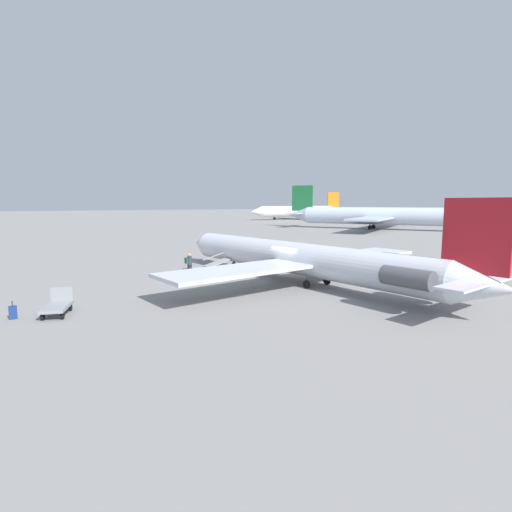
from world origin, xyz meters
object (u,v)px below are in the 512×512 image
Objects in this scene: airplane_main at (302,259)px; airplane_far_left at (299,211)px; boarding_stairs at (200,270)px; luggage_cart at (57,306)px; airplane_far_center at (386,216)px; passenger at (189,263)px; suitcase at (13,312)px.

airplane_far_left reaches higher than airplane_main.
boarding_stairs is 1.69× the size of luggage_cart.
airplane_far_center reaches higher than passenger.
airplane_far_left is at bearing 131.87° from airplane_far_center.
passenger is at bearing -92.21° from airplane_far_center.
airplane_far_center is at bearing 20.54° from passenger.
suitcase is at bearing 101.43° from luggage_cart.
airplane_main is 31.76× the size of suitcase.
boarding_stairs reaches higher than suitcase.
suitcase is at bearing -158.24° from passenger.
passenger is 11.85m from luggage_cart.
luggage_cart is (-88.96, 81.74, -2.34)m from airplane_far_left.
airplane_main is 8.85m from passenger.
airplane_main reaches higher than boarding_stairs.
airplane_main is 8.56m from boarding_stairs.
airplane_far_left is (88.88, -66.39, 1.07)m from airplane_main.
passenger is at bearing 32.30° from airplane_main.
luggage_cart is (-6.83, 9.67, -0.54)m from passenger.
airplane_main is at bearing -64.37° from boarding_stairs.
airplane_far_center is at bearing -41.56° from luggage_cart.
airplane_far_center is at bearing -61.44° from airplane_main.
airplane_main is 15.40m from luggage_cart.
airplane_far_center is at bearing 74.56° from airplane_far_left.
passenger is (-0.30, 1.03, 0.65)m from boarding_stairs.
airplane_main reaches higher than suitcase.
airplane_far_left reaches higher than suitcase.
airplane_far_left reaches higher than passenger.
airplane_main is 61.95m from airplane_far_center.
suitcase is at bearing -92.00° from airplane_far_center.
airplane_far_center reaches higher than airplane_main.
airplane_main is 110.94m from airplane_far_left.
passenger is 1.98× the size of suitcase.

